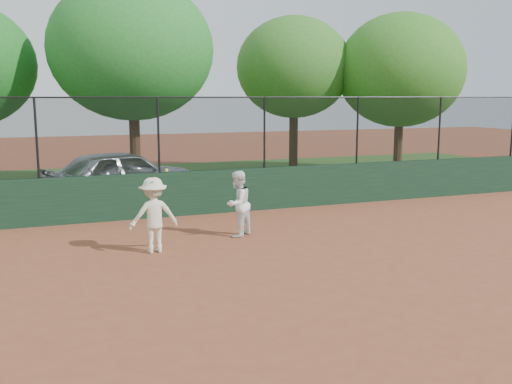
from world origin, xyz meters
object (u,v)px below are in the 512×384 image
object	(u,v)px
tree_2	(132,49)
player_main	(154,215)
tree_4	(401,71)
player_second	(238,204)
parked_car	(123,175)
tree_3	(294,68)

from	to	relation	value
tree_2	player_main	bearing A→B (deg)	-96.54
tree_2	tree_4	bearing A→B (deg)	0.94
player_second	player_main	size ratio (longest dim) A/B	0.85
player_main	tree_2	world-z (taller)	tree_2
parked_car	tree_3	size ratio (longest dim) A/B	0.74
parked_car	player_main	size ratio (longest dim) A/B	2.67
player_main	tree_3	distance (m)	13.10
tree_3	tree_2	bearing A→B (deg)	-164.29
player_second	player_main	xyz separation A→B (m)	(-2.07, -0.68, 0.02)
tree_3	player_main	bearing A→B (deg)	-127.73
player_main	tree_2	size ratio (longest dim) A/B	0.25
tree_3	tree_4	distance (m)	4.29
player_main	tree_3	world-z (taller)	tree_3
parked_car	tree_3	world-z (taller)	tree_3
player_second	tree_2	xyz separation A→B (m)	(-1.15, 7.39, 3.97)
player_second	tree_2	size ratio (longest dim) A/B	0.22
tree_4	player_main	bearing A→B (deg)	-144.71
tree_4	tree_3	bearing A→B (deg)	156.14
parked_car	tree_2	size ratio (longest dim) A/B	0.67
player_second	player_main	distance (m)	2.18
parked_car	player_second	bearing A→B (deg)	179.23
player_main	tree_4	world-z (taller)	tree_4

